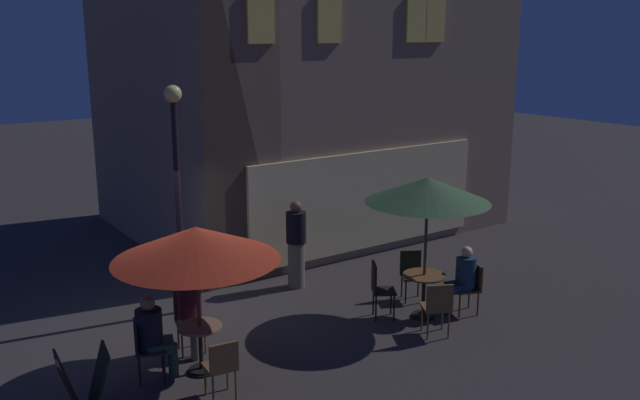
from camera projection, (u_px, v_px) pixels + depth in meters
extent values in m
plane|color=#353030|center=(186.00, 337.00, 10.85)|extent=(60.00, 60.00, 0.00)
cube|color=#8F765F|center=(361.00, 83.00, 14.91)|extent=(8.39, 1.62, 7.30)
cube|color=#8F765F|center=(171.00, 83.00, 14.96)|extent=(1.62, 6.53, 7.30)
cube|color=#F1D563|center=(260.00, 17.00, 12.24)|extent=(0.55, 0.06, 0.95)
cube|color=#F1D563|center=(329.00, 18.00, 13.09)|extent=(0.55, 0.06, 0.95)
cube|color=#F1D563|center=(416.00, 19.00, 14.36)|extent=(0.55, 0.06, 0.95)
cube|color=#F1D563|center=(435.00, 20.00, 14.66)|extent=(0.55, 0.06, 0.95)
cube|color=beige|center=(369.00, 200.00, 14.56)|extent=(5.88, 0.08, 2.10)
cylinder|color=black|center=(179.00, 209.00, 11.43)|extent=(0.10, 0.10, 3.68)
sphere|color=#F7E582|center=(173.00, 94.00, 10.97)|extent=(0.29, 0.29, 0.29)
cube|color=black|center=(98.00, 380.00, 8.65)|extent=(0.35, 0.59, 0.83)
cube|color=black|center=(69.00, 386.00, 8.50)|extent=(0.35, 0.59, 0.83)
cylinder|color=black|center=(423.00, 316.00, 11.64)|extent=(0.40, 0.40, 0.03)
cylinder|color=black|center=(424.00, 297.00, 11.55)|extent=(0.06, 0.06, 0.74)
cylinder|color=brown|center=(424.00, 275.00, 11.46)|extent=(0.73, 0.73, 0.03)
cylinder|color=black|center=(202.00, 371.00, 9.75)|extent=(0.40, 0.40, 0.03)
cylinder|color=black|center=(201.00, 350.00, 9.67)|extent=(0.06, 0.06, 0.68)
cylinder|color=#8C6248|center=(200.00, 327.00, 9.58)|extent=(0.63, 0.63, 0.03)
cylinder|color=black|center=(423.00, 315.00, 11.64)|extent=(0.36, 0.36, 0.06)
cylinder|color=#4F3822|center=(425.00, 250.00, 11.36)|extent=(0.05, 0.05, 2.39)
cone|color=#345533|center=(428.00, 190.00, 11.11)|extent=(2.07, 2.07, 0.42)
cylinder|color=black|center=(202.00, 370.00, 9.74)|extent=(0.36, 0.36, 0.06)
cylinder|color=#4C3C24|center=(199.00, 303.00, 9.50)|extent=(0.05, 0.05, 2.11)
cone|color=#9C2815|center=(196.00, 243.00, 9.29)|extent=(2.32, 2.32, 0.47)
cylinder|color=#54301B|center=(460.00, 306.00, 11.57)|extent=(0.03, 0.03, 0.42)
cylinder|color=#54301B|center=(451.00, 299.00, 11.89)|extent=(0.03, 0.03, 0.42)
cylinder|color=#54301B|center=(478.00, 304.00, 11.65)|extent=(0.03, 0.03, 0.42)
cylinder|color=#54301B|center=(469.00, 297.00, 11.97)|extent=(0.03, 0.03, 0.42)
cube|color=#54301B|center=(465.00, 289.00, 11.72)|extent=(0.55, 0.55, 0.04)
cube|color=#54301B|center=(476.00, 275.00, 11.71)|extent=(0.19, 0.41, 0.42)
cylinder|color=black|center=(423.00, 292.00, 12.21)|extent=(0.03, 0.03, 0.42)
cylinder|color=black|center=(406.00, 292.00, 12.17)|extent=(0.03, 0.03, 0.42)
cylinder|color=black|center=(418.00, 285.00, 12.51)|extent=(0.03, 0.03, 0.42)
cylinder|color=black|center=(402.00, 286.00, 12.47)|extent=(0.03, 0.03, 0.42)
cube|color=black|center=(412.00, 277.00, 12.29)|extent=(0.52, 0.52, 0.04)
cube|color=black|center=(411.00, 262.00, 12.40)|extent=(0.36, 0.22, 0.43)
cylinder|color=black|center=(391.00, 301.00, 11.70)|extent=(0.03, 0.03, 0.47)
cylinder|color=black|center=(394.00, 308.00, 11.41)|extent=(0.03, 0.03, 0.47)
cylinder|color=black|center=(373.00, 302.00, 11.68)|extent=(0.03, 0.03, 0.47)
cylinder|color=black|center=(376.00, 309.00, 11.39)|extent=(0.03, 0.03, 0.47)
cube|color=black|center=(384.00, 291.00, 11.48)|extent=(0.53, 0.53, 0.04)
cube|color=black|center=(374.00, 277.00, 11.41)|extent=(0.23, 0.35, 0.48)
cylinder|color=brown|center=(422.00, 318.00, 11.06)|extent=(0.03, 0.03, 0.45)
cylinder|color=brown|center=(442.00, 316.00, 11.10)|extent=(0.03, 0.03, 0.45)
cylinder|color=brown|center=(428.00, 326.00, 10.73)|extent=(0.03, 0.03, 0.45)
cylinder|color=brown|center=(449.00, 325.00, 10.77)|extent=(0.03, 0.03, 0.45)
cube|color=brown|center=(436.00, 307.00, 10.86)|extent=(0.58, 0.58, 0.04)
cube|color=brown|center=(440.00, 298.00, 10.62)|extent=(0.40, 0.23, 0.43)
cylinder|color=black|center=(163.00, 357.00, 9.70)|extent=(0.03, 0.03, 0.44)
cylinder|color=black|center=(164.00, 368.00, 9.40)|extent=(0.03, 0.03, 0.44)
cylinder|color=black|center=(139.00, 361.00, 9.61)|extent=(0.03, 0.03, 0.44)
cylinder|color=black|center=(140.00, 371.00, 9.30)|extent=(0.03, 0.03, 0.44)
cube|color=black|center=(150.00, 348.00, 9.44)|extent=(0.52, 0.52, 0.04)
cube|color=black|center=(136.00, 336.00, 9.34)|extent=(0.17, 0.40, 0.39)
cylinder|color=brown|center=(205.00, 380.00, 9.08)|extent=(0.03, 0.03, 0.44)
cylinder|color=brown|center=(227.00, 375.00, 9.22)|extent=(0.03, 0.03, 0.44)
cylinder|color=brown|center=(213.00, 391.00, 8.81)|extent=(0.03, 0.03, 0.44)
cylinder|color=brown|center=(236.00, 385.00, 8.95)|extent=(0.03, 0.03, 0.44)
cube|color=brown|center=(220.00, 366.00, 8.96)|extent=(0.44, 0.44, 0.04)
cube|color=brown|center=(224.00, 357.00, 8.76)|extent=(0.39, 0.09, 0.38)
cylinder|color=brown|center=(205.00, 340.00, 10.25)|extent=(0.03, 0.03, 0.44)
cylinder|color=brown|center=(182.00, 344.00, 10.13)|extent=(0.03, 0.03, 0.44)
cylinder|color=brown|center=(200.00, 331.00, 10.56)|extent=(0.03, 0.03, 0.44)
cylinder|color=brown|center=(178.00, 335.00, 10.44)|extent=(0.03, 0.03, 0.44)
cube|color=brown|center=(191.00, 323.00, 10.29)|extent=(0.52, 0.52, 0.04)
cube|color=brown|center=(188.00, 303.00, 10.41)|extent=(0.43, 0.14, 0.46)
cube|color=navy|center=(458.00, 287.00, 11.67)|extent=(0.46, 0.46, 0.14)
cylinder|color=navy|center=(448.00, 301.00, 11.69)|extent=(0.14, 0.14, 0.49)
cylinder|color=#1D354B|center=(466.00, 272.00, 11.64)|extent=(0.35, 0.35, 0.53)
sphere|color=beige|center=(467.00, 252.00, 11.56)|extent=(0.20, 0.20, 0.20)
cube|color=#2A4635|center=(161.00, 345.00, 9.48)|extent=(0.46, 0.46, 0.14)
cylinder|color=#2A4635|center=(173.00, 360.00, 9.58)|extent=(0.14, 0.14, 0.49)
cylinder|color=black|center=(149.00, 328.00, 9.37)|extent=(0.36, 0.36, 0.55)
sphere|color=#906D50|center=(148.00, 304.00, 9.29)|extent=(0.21, 0.21, 0.21)
cube|color=gray|center=(193.00, 324.00, 10.16)|extent=(0.44, 0.44, 0.14)
cylinder|color=gray|center=(195.00, 344.00, 10.07)|extent=(0.14, 0.14, 0.49)
cylinder|color=#511826|center=(190.00, 303.00, 10.22)|extent=(0.36, 0.36, 0.57)
sphere|color=#966A48|center=(189.00, 280.00, 10.13)|extent=(0.22, 0.22, 0.22)
cylinder|color=#726251|center=(296.00, 265.00, 12.94)|extent=(0.32, 0.32, 0.88)
cylinder|color=black|center=(296.00, 227.00, 12.77)|extent=(0.38, 0.38, 0.59)
sphere|color=brown|center=(296.00, 207.00, 12.67)|extent=(0.22, 0.22, 0.22)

